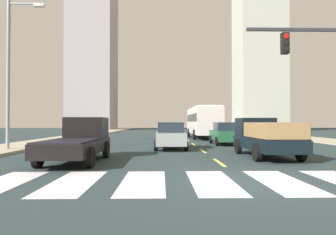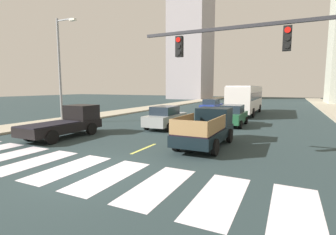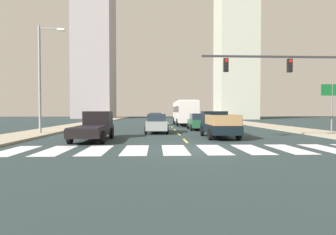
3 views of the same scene
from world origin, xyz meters
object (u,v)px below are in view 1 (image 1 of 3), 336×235
object	(u,v)px
sedan_near_left	(170,136)
streetlight_left	(11,68)
city_bus	(203,120)
sedan_far	(166,130)
sedan_mid	(225,133)
pickup_stakebed	(263,138)
pickup_dark	(80,140)

from	to	relation	value
sedan_near_left	streetlight_left	size ratio (longest dim) A/B	0.49
city_bus	sedan_far	xyz separation A→B (m)	(-4.06, -0.10, -1.09)
sedan_mid	streetlight_left	xyz separation A→B (m)	(-13.88, -5.05, 4.11)
pickup_stakebed	city_bus	bearing A→B (deg)	93.84
sedan_mid	pickup_stakebed	bearing A→B (deg)	-88.94
pickup_stakebed	sedan_far	bearing A→B (deg)	107.12
sedan_mid	sedan_far	world-z (taller)	same
pickup_dark	sedan_near_left	bearing A→B (deg)	49.81
pickup_dark	city_bus	world-z (taller)	city_bus
streetlight_left	sedan_near_left	bearing A→B (deg)	8.22
pickup_dark	sedan_far	size ratio (longest dim) A/B	1.18
sedan_near_left	sedan_far	xyz separation A→B (m)	(-0.12, 13.00, 0.00)
pickup_dark	streetlight_left	bearing A→B (deg)	137.60
pickup_dark	sedan_far	bearing A→B (deg)	74.19
pickup_stakebed	sedan_far	size ratio (longest dim) A/B	1.18
pickup_stakebed	sedan_near_left	size ratio (longest dim) A/B	1.18
pickup_stakebed	city_bus	xyz separation A→B (m)	(-0.66, 17.13, 1.02)
sedan_near_left	city_bus	bearing A→B (deg)	71.85
sedan_mid	sedan_far	size ratio (longest dim) A/B	1.00
pickup_stakebed	pickup_dark	distance (m)	8.98
streetlight_left	sedan_far	bearing A→B (deg)	56.87
pickup_stakebed	pickup_dark	size ratio (longest dim) A/B	1.00
sedan_near_left	pickup_stakebed	bearing A→B (deg)	-42.60
sedan_far	streetlight_left	bearing A→B (deg)	-125.42
sedan_far	pickup_stakebed	bearing A→B (deg)	-76.79
city_bus	sedan_mid	bearing A→B (deg)	-89.35
pickup_dark	sedan_near_left	xyz separation A→B (m)	(4.22, 5.65, -0.06)
sedan_near_left	streetlight_left	bearing A→B (deg)	-173.17
pickup_dark	city_bus	bearing A→B (deg)	63.06
city_bus	sedan_near_left	xyz separation A→B (m)	(-3.95, -13.10, -1.09)
city_bus	sedan_mid	world-z (taller)	city_bus
sedan_far	pickup_dark	bearing A→B (deg)	-104.70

